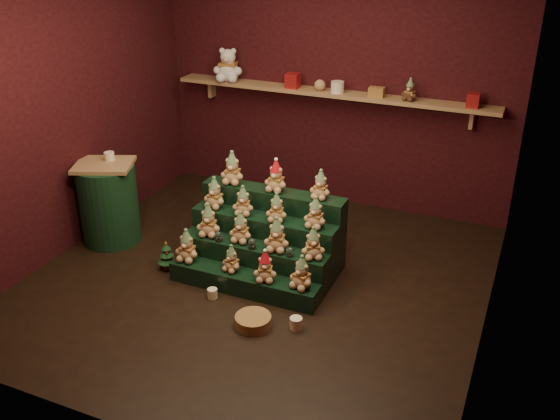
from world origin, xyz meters
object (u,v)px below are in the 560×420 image
at_px(snow_globe_a, 219,236).
at_px(mini_christmas_tree, 167,255).
at_px(mug_left, 212,293).
at_px(mug_right, 296,323).
at_px(snow_globe_c, 290,252).
at_px(side_table, 109,203).
at_px(brown_bear, 410,90).
at_px(snow_globe_b, 252,243).
at_px(wicker_basket, 253,321).
at_px(white_bear, 228,60).
at_px(riser_tier_front, 243,282).

height_order(snow_globe_a, mini_christmas_tree, snow_globe_a).
relative_size(mug_left, mug_right, 0.86).
relative_size(snow_globe_c, mug_right, 0.84).
height_order(side_table, brown_bear, brown_bear).
height_order(snow_globe_b, side_table, side_table).
relative_size(snow_globe_c, wicker_basket, 0.29).
relative_size(snow_globe_c, white_bear, 0.19).
bearing_deg(mug_left, snow_globe_a, 108.19).
distance_m(snow_globe_a, snow_globe_b, 0.34).
distance_m(snow_globe_c, brown_bear, 2.22).
height_order(snow_globe_c, mini_christmas_tree, snow_globe_c).
bearing_deg(snow_globe_b, riser_tier_front, -95.89).
bearing_deg(mug_right, snow_globe_a, 153.04).
bearing_deg(wicker_basket, snow_globe_b, 115.91).
distance_m(mini_christmas_tree, mug_right, 1.53).
xyz_separation_m(mug_left, brown_bear, (1.10, 2.26, 1.39)).
bearing_deg(white_bear, brown_bear, -12.38).
bearing_deg(snow_globe_a, white_bear, 114.39).
xyz_separation_m(mini_christmas_tree, mug_left, (0.63, -0.26, -0.10)).
distance_m(snow_globe_c, wicker_basket, 0.70).
bearing_deg(snow_globe_c, mug_left, -148.06).
relative_size(mug_left, white_bear, 0.19).
bearing_deg(mug_right, snow_globe_c, 117.98).
bearing_deg(mug_left, mug_right, -8.51).
bearing_deg(wicker_basket, brown_bear, 76.55).
distance_m(snow_globe_b, brown_bear, 2.33).
height_order(mini_christmas_tree, mug_right, mini_christmas_tree).
distance_m(mug_right, wicker_basket, 0.35).
distance_m(mug_left, brown_bear, 2.87).
relative_size(snow_globe_a, snow_globe_c, 1.09).
xyz_separation_m(mug_right, brown_bear, (0.26, 2.39, 1.38)).
xyz_separation_m(mini_christmas_tree, mug_right, (1.47, -0.39, -0.09)).
bearing_deg(mug_right, riser_tier_front, 152.76).
relative_size(snow_globe_b, white_bear, 0.20).
relative_size(snow_globe_b, side_table, 0.11).
bearing_deg(side_table, mug_left, -42.95).
xyz_separation_m(riser_tier_front, wicker_basket, (0.30, -0.43, -0.04)).
xyz_separation_m(side_table, white_bear, (0.50, 1.72, 1.14)).
relative_size(white_bear, brown_bear, 2.08).
relative_size(mug_right, wicker_basket, 0.34).
height_order(snow_globe_b, wicker_basket, snow_globe_b).
distance_m(mug_right, brown_bear, 2.77).
bearing_deg(wicker_basket, snow_globe_c, 82.81).
bearing_deg(mug_left, riser_tier_front, 45.02).
xyz_separation_m(snow_globe_c, side_table, (-2.06, 0.18, 0.01)).
xyz_separation_m(snow_globe_c, wicker_basket, (-0.07, -0.59, -0.36)).
distance_m(side_table, wicker_basket, 2.16).
distance_m(snow_globe_a, mug_left, 0.53).
bearing_deg(snow_globe_a, wicker_basket, -43.42).
relative_size(riser_tier_front, brown_bear, 6.23).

